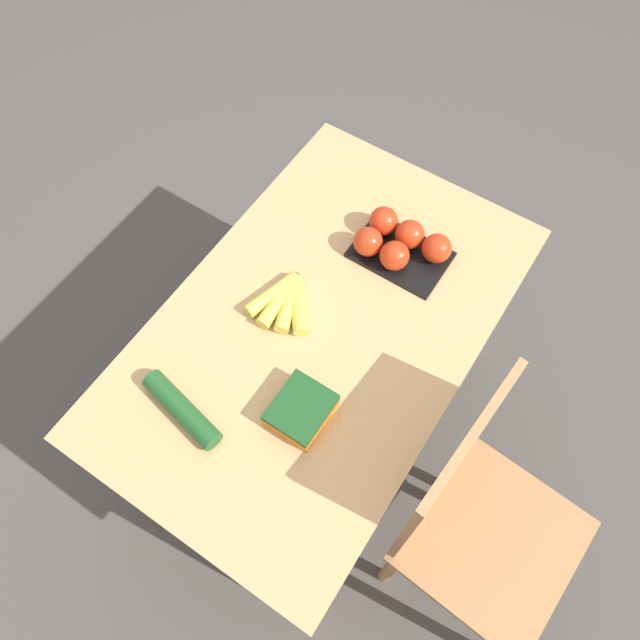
% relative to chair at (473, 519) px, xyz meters
% --- Properties ---
extents(ground_plane, '(12.00, 12.00, 0.00)m').
position_rel_chair_xyz_m(ground_plane, '(-0.15, -0.56, -0.51)').
color(ground_plane, '#4C4742').
extents(dining_table, '(1.20, 0.75, 0.74)m').
position_rel_chair_xyz_m(dining_table, '(-0.15, -0.56, 0.12)').
color(dining_table, tan).
rests_on(dining_table, ground_plane).
extents(chair, '(0.45, 0.43, 0.99)m').
position_rel_chair_xyz_m(chair, '(0.00, 0.00, 0.00)').
color(chair, '#A87547').
rests_on(chair, ground_plane).
extents(banana_bunch, '(0.18, 0.18, 0.04)m').
position_rel_chair_xyz_m(banana_bunch, '(-0.15, -0.67, 0.25)').
color(banana_bunch, brown).
rests_on(banana_bunch, dining_table).
extents(tomato_pack, '(0.17, 0.25, 0.09)m').
position_rel_chair_xyz_m(tomato_pack, '(-0.45, -0.51, 0.27)').
color(tomato_pack, black).
rests_on(tomato_pack, dining_table).
extents(carrot_bag, '(0.14, 0.12, 0.05)m').
position_rel_chair_xyz_m(carrot_bag, '(0.07, -0.47, 0.26)').
color(carrot_bag, orange).
rests_on(carrot_bag, dining_table).
extents(cucumber_near, '(0.09, 0.23, 0.05)m').
position_rel_chair_xyz_m(cucumber_near, '(0.22, -0.70, 0.26)').
color(cucumber_near, '#1E5123').
rests_on(cucumber_near, dining_table).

